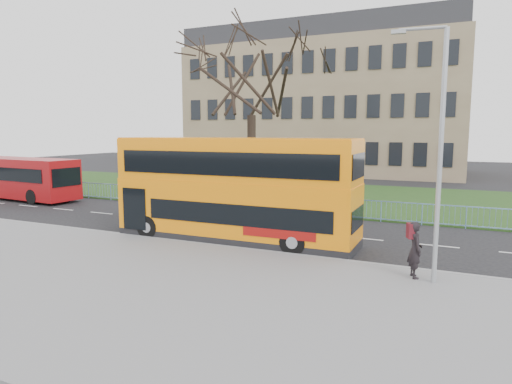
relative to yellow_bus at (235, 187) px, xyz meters
The scene contains 11 objects.
ground 2.56m from the yellow_bus, 165.54° to the left, with size 120.00×120.00×0.00m, color black.
pavement 6.94m from the yellow_bus, 99.13° to the right, with size 80.00×10.50×0.12m, color slate.
kerb 2.80m from the yellow_bus, 129.12° to the right, with size 80.00×0.20×0.14m, color gray.
grass_verge 14.78m from the yellow_bus, 94.09° to the left, with size 80.00×15.40×0.08m, color #1B3A15.
guard_railing 7.17m from the yellow_bus, 98.63° to the left, with size 40.00×0.12×1.10m, color #729ECC, non-canonical shape.
bare_tree 11.89m from the yellow_bus, 111.49° to the left, with size 9.34×9.34×13.35m, color black, non-canonical shape.
civic_building 36.09m from the yellow_bus, 99.72° to the left, with size 30.00×15.00×14.00m, color #7E6850.
yellow_bus is the anchor object (origin of this frame).
red_bus 20.16m from the yellow_bus, 166.69° to the left, with size 10.85×3.17×2.82m.
pedestrian 7.95m from the yellow_bus, 16.92° to the right, with size 0.65×0.42×1.77m, color black.
street_lamp 8.61m from the yellow_bus, 17.81° to the right, with size 1.59×0.32×7.51m.
Camera 1 is at (9.80, -17.18, 4.69)m, focal length 32.00 mm.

